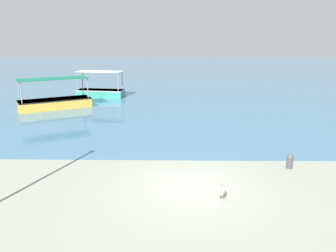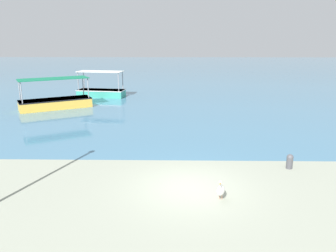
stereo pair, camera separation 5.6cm
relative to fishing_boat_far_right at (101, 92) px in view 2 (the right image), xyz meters
name	(u,v)px [view 2 (the right image)]	position (x,y,z in m)	size (l,w,h in m)	color
ground	(188,188)	(7.90, -20.67, -0.54)	(120.00, 120.00, 0.00)	#959B88
harbor_water	(177,71)	(7.90, 27.33, -0.53)	(110.00, 90.00, 0.00)	teal
fishing_boat_far_right	(101,92)	(0.00, 0.00, 0.00)	(4.87, 2.37, 2.56)	teal
fishing_boat_center	(56,102)	(-2.61, -5.68, 0.02)	(5.95, 4.52, 2.53)	gold
pelican	(221,190)	(9.03, -21.60, -0.16)	(0.42, 0.79, 0.80)	#E0997A
mooring_bollard	(290,161)	(12.55, -18.57, -0.18)	(0.30, 0.30, 0.67)	#47474C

